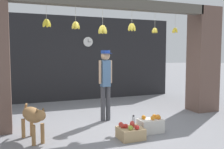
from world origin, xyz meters
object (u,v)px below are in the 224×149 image
fruit_crate_apples (130,132)px  wall_clock (88,42)px  shopkeeper (105,79)px  water_bottle (134,122)px  fruit_crate_oranges (151,125)px  dog (33,116)px

fruit_crate_apples → wall_clock: (0.39, 4.23, 1.90)m
shopkeeper → wall_clock: bearing=-103.3°
shopkeeper → water_bottle: shopkeeper is taller
shopkeeper → fruit_crate_apples: (-0.00, -1.39, -0.88)m
water_bottle → wall_clock: bearing=89.3°
shopkeeper → fruit_crate_oranges: bearing=109.8°
fruit_crate_oranges → wall_clock: bearing=92.4°
fruit_crate_apples → wall_clock: bearing=84.7°
shopkeeper → wall_clock: (0.39, 2.85, 1.02)m
dog → shopkeeper: shopkeeper is taller
shopkeeper → fruit_crate_apples: size_ratio=3.68×
shopkeeper → wall_clock: wall_clock is taller
shopkeeper → dog: bearing=20.6°
water_bottle → wall_clock: (0.05, 3.67, 1.89)m
fruit_crate_apples → shopkeeper: bearing=90.0°
shopkeeper → fruit_crate_apples: shopkeeper is taller
fruit_crate_apples → wall_clock: size_ratio=1.30×
fruit_crate_apples → water_bottle: size_ratio=1.58×
water_bottle → fruit_crate_apples: bearing=-121.7°
wall_clock → fruit_crate_apples: bearing=-95.3°
dog → shopkeeper: 2.00m
fruit_crate_oranges → fruit_crate_apples: fruit_crate_oranges is taller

